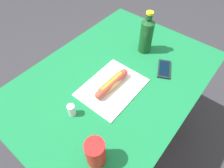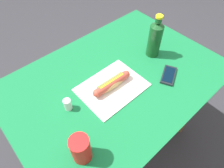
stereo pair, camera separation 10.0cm
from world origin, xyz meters
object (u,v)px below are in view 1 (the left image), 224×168
Objects in this scene: soda_bottle at (146,35)px; salt_shaker at (72,110)px; hot_dog at (112,83)px; drinking_cup at (96,153)px; cell_phone at (164,69)px.

soda_bottle reaches higher than salt_shaker.
hot_dog is 0.24m from salt_shaker.
salt_shaker is (-0.24, 0.04, -0.00)m from hot_dog.
hot_dog is at bearing -173.97° from soda_bottle.
drinking_cup reaches higher than hot_dog.
salt_shaker is (-0.53, 0.19, 0.03)m from cell_phone.
cell_phone is at bearing 3.71° from drinking_cup.
drinking_cup is 0.25m from salt_shaker.
salt_shaker reaches higher than cell_phone.
cell_phone is at bearing -27.08° from hot_dog.
salt_shaker is at bearing 169.62° from hot_dog.
drinking_cup is (-0.61, -0.04, 0.06)m from cell_phone.
cell_phone is at bearing -19.89° from salt_shaker.
salt_shaker is (0.09, 0.23, -0.04)m from drinking_cup.
soda_bottle is at bearing 68.89° from cell_phone.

